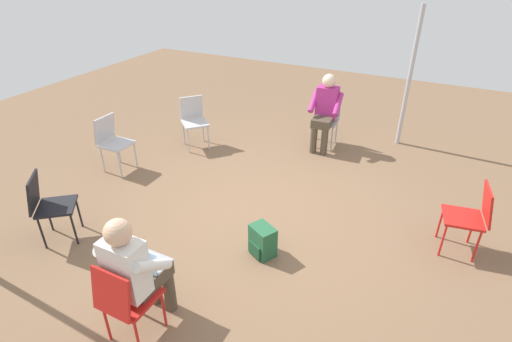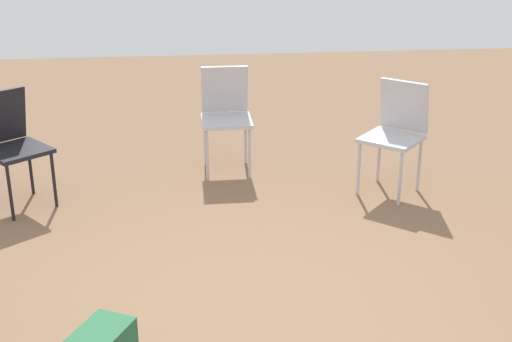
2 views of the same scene
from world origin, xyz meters
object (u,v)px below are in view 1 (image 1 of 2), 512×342
Objects in this scene: chair_north at (112,140)px; chair_northwest at (48,203)px; chair_northeast at (194,118)px; chair_south at (472,214)px; person_in_magenta at (325,109)px; person_with_laptop at (135,268)px; chair_west at (124,298)px; backpack_near_laptop_user at (263,242)px; chair_east at (327,116)px.

chair_northwest is (-1.58, -0.58, 0.00)m from chair_north.
chair_north is at bearing 15.83° from chair_northeast.
chair_northwest is (-1.90, 4.26, 0.00)m from chair_south.
person_in_magenta reaches higher than chair_north.
chair_north is at bearing 84.36° from chair_south.
chair_north is 3.13m from person_with_laptop.
chair_northwest is at bearing 19.85° from chair_north.
chair_west is 1.64m from backpack_near_laptop_user.
backpack_near_laptop_user is (-3.07, -0.29, -0.34)m from chair_east.
person_in_magenta is (0.91, -1.98, 0.20)m from chair_northeast.
chair_northeast is at bearing 153.98° from chair_north.
person_in_magenta is at bearing 87.03° from chair_west.
backpack_near_laptop_user is at bearing 75.26° from chair_north.
chair_north and chair_west have the same top height.
chair_north is at bearing 138.42° from person_with_laptop.
chair_north is 1.00× the size of chair_south.
chair_east is at bearing 160.45° from chair_northeast.
person_with_laptop is 3.44× the size of backpack_near_laptop_user.
chair_south is 0.69× the size of person_with_laptop.
chair_south is 0.69× the size of person_in_magenta.
chair_northeast is (1.25, -0.60, 0.00)m from chair_north.
chair_east is 1.00× the size of chair_west.
person_with_laptop is at bearing 82.98° from chair_east.
chair_east is 4.59m from chair_west.
chair_south is at bearing 44.10° from person_with_laptop.
chair_northeast is at bearing 24.89° from chair_east.
person_in_magenta is at bearing 112.72° from chair_northwest.
person_with_laptop is at bearing 124.37° from chair_south.
chair_west is at bearing 160.75° from backpack_near_laptop_user.
chair_west is at bearing 67.88° from chair_northeast.
person_in_magenta reaches higher than chair_west.
chair_south is 2.92m from person_in_magenta.
chair_northwest is 2.36× the size of backpack_near_laptop_user.
chair_south is (-0.93, -4.24, 0.00)m from chair_northeast.
person_with_laptop is at bearing 34.78° from chair_northwest.
chair_south is at bearing 136.97° from person_in_magenta.
chair_northeast is at bearing 48.60° from backpack_near_laptop_user.
backpack_near_laptop_user is (1.52, -0.53, -0.34)m from chair_west.
person_with_laptop reaches higher than chair_northeast.
chair_north is 2.36× the size of backpack_near_laptop_user.
chair_east and chair_west have the same top height.
chair_west is 0.69× the size of person_with_laptop.
chair_east is at bearing 39.14° from chair_south.
chair_northeast is 3.91m from chair_west.
chair_northeast and chair_northwest have the same top height.
chair_northwest is at bearing 164.22° from person_with_laptop.
person_with_laptop is (-3.33, -1.73, 0.20)m from chair_northeast.
chair_northwest is 1.83m from person_with_laptop.
chair_north is 1.38m from chair_northeast.
person_in_magenta is at bearing 86.91° from person_with_laptop.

